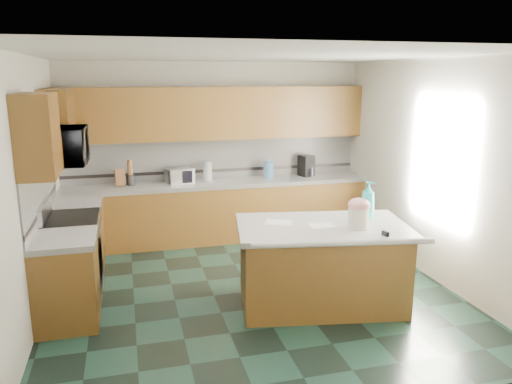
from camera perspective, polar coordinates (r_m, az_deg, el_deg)
name	(u,v)px	position (r m, az deg, el deg)	size (l,w,h in m)	color
floor	(251,291)	(6.01, -0.54, -11.29)	(4.60, 4.60, 0.00)	black
ceiling	(251,55)	(5.48, -0.60, 15.39)	(4.60, 4.60, 0.00)	white
wall_back	(214,150)	(7.82, -4.77, 4.75)	(4.60, 0.04, 2.70)	silver
wall_front	(335,246)	(3.46, 8.97, -6.15)	(4.60, 0.04, 2.70)	silver
wall_left	(28,192)	(5.51, -24.65, 0.04)	(0.04, 4.60, 2.70)	silver
wall_right	(433,170)	(6.55, 19.54, 2.39)	(0.04, 4.60, 2.70)	silver
back_base_cab	(219,213)	(7.71, -4.22, -2.37)	(4.60, 0.60, 0.86)	#321D08
back_countertop	(219,183)	(7.60, -4.28, 0.98)	(4.60, 0.64, 0.06)	silver
back_upper_cab	(216,113)	(7.58, -4.60, 8.97)	(4.60, 0.33, 0.78)	#321D08
back_backsplash	(215,158)	(7.81, -4.71, 3.88)	(4.60, 0.02, 0.63)	silver
back_accent_band	(215,170)	(7.84, -4.68, 2.47)	(4.60, 0.01, 0.05)	black
left_base_cab_rear	(79,237)	(6.94, -19.60, -4.88)	(0.60, 0.82, 0.86)	#321D08
left_counter_rear	(76,203)	(6.82, -19.89, -1.20)	(0.64, 0.82, 0.06)	silver
left_base_cab_front	(67,283)	(5.50, -20.81, -9.69)	(0.60, 0.72, 0.86)	#321D08
left_counter_front	(63,240)	(5.35, -21.21, -5.13)	(0.64, 0.72, 0.06)	silver
left_backsplash	(40,191)	(6.06, -23.41, 0.14)	(0.02, 2.30, 0.63)	silver
left_accent_band	(43,208)	(6.10, -23.19, -1.64)	(0.01, 2.30, 0.05)	black
left_upper_cab_rear	(59,120)	(6.80, -21.63, 7.63)	(0.33, 1.09, 0.78)	#321D08
left_upper_cab_front	(38,135)	(5.15, -23.67, 5.97)	(0.33, 0.72, 0.78)	#321D08
range_body	(73,257)	(6.19, -20.16, -7.00)	(0.60, 0.76, 0.88)	#B7B7BC
range_oven_door	(100,258)	(6.18, -17.44, -7.22)	(0.02, 0.68, 0.55)	black
range_cooktop	(70,219)	(6.05, -20.50, -2.90)	(0.62, 0.78, 0.04)	black
range_handle	(100,227)	(6.06, -17.40, -3.83)	(0.02, 0.02, 0.66)	#B7B7BC
range_backguard	(44,210)	(6.06, -23.04, -1.93)	(0.06, 0.76, 0.18)	#B7B7BC
microwave	(63,146)	(5.89, -21.15, 4.92)	(0.73, 0.50, 0.41)	#B7B7BC
island_base	(321,267)	(5.60, 7.45, -8.53)	(1.73, 0.99, 0.86)	#321D08
island_top	(322,227)	(5.44, 7.59, -4.02)	(1.83, 1.09, 0.06)	silver
island_bullnose	(344,243)	(4.97, 9.97, -5.78)	(0.06, 0.06, 1.83)	silver
treat_jar	(358,218)	(5.35, 11.62, -2.93)	(0.21, 0.21, 0.22)	white
treat_jar_lid	(359,205)	(5.31, 11.69, -1.44)	(0.23, 0.23, 0.14)	pink
treat_jar_knob	(359,200)	(5.30, 11.71, -0.93)	(0.03, 0.03, 0.07)	tan
treat_jar_knob_end_l	(356,200)	(5.28, 11.34, -0.95)	(0.04, 0.04, 0.04)	tan
treat_jar_knob_end_r	(363,200)	(5.32, 12.08, -0.90)	(0.04, 0.04, 0.04)	tan
soap_bottle_island	(368,200)	(5.73, 12.66, -0.88)	(0.16, 0.16, 0.42)	#26B7B8
paper_sheet_a	(322,225)	(5.40, 7.50, -3.80)	(0.26, 0.20, 0.00)	white
paper_sheet_b	(279,222)	(5.48, 2.63, -3.46)	(0.29, 0.22, 0.00)	white
clamp_body	(385,235)	(5.18, 14.56, -4.77)	(0.03, 0.09, 0.08)	black
clamp_handle	(388,238)	(5.14, 14.83, -5.15)	(0.01, 0.01, 0.06)	black
knife_block	(120,178)	(7.50, -15.29, 1.56)	(0.13, 0.11, 0.24)	#472814
utensil_crock	(131,180)	(7.53, -14.14, 1.33)	(0.12, 0.12, 0.15)	black
utensil_bundle	(130,168)	(7.50, -14.22, 2.72)	(0.07, 0.07, 0.22)	#472814
toaster_oven	(180,176)	(7.54, -8.73, 1.87)	(0.39, 0.27, 0.22)	#B7B7BC
toaster_oven_door	(180,177)	(7.41, -8.63, 1.68)	(0.35, 0.01, 0.18)	black
paper_towel	(208,171)	(7.63, -5.54, 2.37)	(0.13, 0.13, 0.29)	white
paper_towel_base	(208,180)	(7.66, -5.52, 1.34)	(0.20, 0.20, 0.01)	#B7B7BC
water_jug	(269,170)	(7.81, 1.44, 2.51)	(0.15, 0.15, 0.25)	#4F84AD
water_jug_neck	(269,161)	(7.78, 1.45, 3.57)	(0.07, 0.07, 0.04)	#4F84AD
coffee_maker	(306,166)	(8.01, 5.76, 3.00)	(0.19, 0.21, 0.33)	black
coffee_carafe	(307,172)	(7.99, 5.86, 2.26)	(0.14, 0.14, 0.14)	black
soap_bottle_back	(311,169)	(8.02, 6.26, 2.61)	(0.10, 0.10, 0.22)	white
soap_back_cap	(311,161)	(8.00, 6.29, 3.50)	(0.02, 0.02, 0.03)	red
window_light_proxy	(441,161)	(6.34, 20.42, 3.38)	(0.02, 1.40, 1.10)	white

